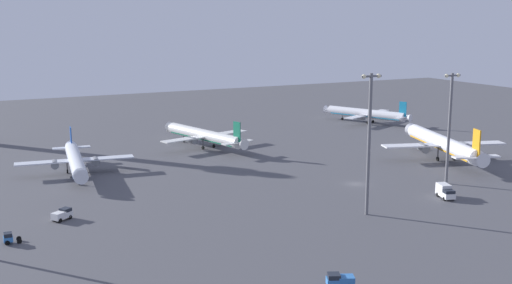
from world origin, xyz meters
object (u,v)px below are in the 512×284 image
(catering_truck, at_px, (445,191))
(maintenance_van, at_px, (62,214))
(airplane_terminal_side, at_px, (75,160))
(apron_light_east, at_px, (369,136))
(cargo_loader, at_px, (340,280))
(airplane_near_gate, at_px, (205,136))
(airplane_far_stand, at_px, (367,114))
(pushback_tug, at_px, (9,238))
(airplane_taxiway_distant, at_px, (443,144))
(apron_light_central, at_px, (450,122))

(catering_truck, height_order, maintenance_van, catering_truck)
(airplane_terminal_side, relative_size, apron_light_east, 1.32)
(airplane_terminal_side, distance_m, cargo_loader, 92.31)
(airplane_near_gate, bearing_deg, airplane_far_stand, -1.95)
(airplane_far_stand, relative_size, pushback_tug, 11.10)
(airplane_taxiway_distant, bearing_deg, airplane_terminal_side, -178.96)
(apron_light_central, bearing_deg, apron_light_east, -160.34)
(airplane_terminal_side, xyz_separation_m, maintenance_van, (-10.14, -37.41, -2.56))
(airplane_taxiway_distant, relative_size, catering_truck, 7.44)
(airplane_near_gate, bearing_deg, maintenance_van, -148.41)
(airplane_far_stand, relative_size, maintenance_van, 7.73)
(apron_light_east, distance_m, apron_light_central, 34.51)
(airplane_near_gate, height_order, pushback_tug, airplane_near_gate)
(airplane_near_gate, bearing_deg, pushback_tug, -149.15)
(airplane_near_gate, distance_m, maintenance_van, 75.98)
(airplane_terminal_side, height_order, pushback_tug, airplane_terminal_side)
(airplane_terminal_side, bearing_deg, pushback_tug, 73.15)
(airplane_terminal_side, relative_size, pushback_tug, 12.24)
(airplane_taxiway_distant, height_order, apron_light_central, apron_light_central)
(airplane_near_gate, xyz_separation_m, catering_truck, (26.93, -76.87, -2.26))
(apron_light_central, bearing_deg, catering_truck, -134.14)
(airplane_taxiway_distant, bearing_deg, catering_truck, -114.44)
(airplane_taxiway_distant, bearing_deg, airplane_near_gate, 157.63)
(catering_truck, distance_m, maintenance_van, 83.14)
(airplane_near_gate, distance_m, catering_truck, 81.48)
(airplane_terminal_side, relative_size, maintenance_van, 8.52)
(airplane_terminal_side, distance_m, apron_light_east, 78.67)
(airplane_terminal_side, bearing_deg, maintenance_van, 82.24)
(apron_light_east, bearing_deg, cargo_loader, -132.55)
(airplane_taxiway_distant, height_order, maintenance_van, airplane_taxiway_distant)
(airplane_taxiway_distant, xyz_separation_m, cargo_loader, (-76.59, -60.75, -3.33))
(airplane_terminal_side, distance_m, airplane_far_stand, 121.05)
(maintenance_van, relative_size, apron_light_central, 0.17)
(airplane_terminal_side, height_order, cargo_loader, airplane_terminal_side)
(catering_truck, bearing_deg, airplane_near_gate, -52.76)
(pushback_tug, height_order, cargo_loader, cargo_loader)
(cargo_loader, xyz_separation_m, apron_light_central, (57.99, 39.39, 14.22))
(pushback_tug, bearing_deg, catering_truck, -95.53)
(airplane_taxiway_distant, distance_m, airplane_far_stand, 64.53)
(airplane_terminal_side, height_order, catering_truck, airplane_terminal_side)
(maintenance_van, bearing_deg, airplane_terminal_side, 130.46)
(catering_truck, height_order, pushback_tug, catering_truck)
(apron_light_central, bearing_deg, cargo_loader, -145.81)
(apron_light_east, bearing_deg, apron_light_central, 19.66)
(maintenance_van, bearing_deg, apron_light_central, 47.33)
(airplane_far_stand, distance_m, cargo_loader, 155.25)
(airplane_taxiway_distant, relative_size, apron_light_central, 1.67)
(airplane_far_stand, bearing_deg, apron_light_east, -150.76)
(airplane_near_gate, distance_m, cargo_loader, 108.93)
(airplane_near_gate, height_order, apron_light_central, apron_light_central)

